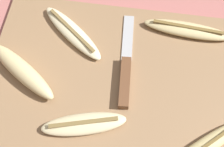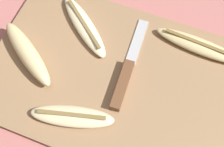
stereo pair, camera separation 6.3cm
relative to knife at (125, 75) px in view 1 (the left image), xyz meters
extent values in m
plane|color=#B76B66|center=(-0.03, 0.00, -0.02)|extent=(4.00, 4.00, 0.00)
cube|color=#997551|center=(-0.03, 0.00, -0.01)|extent=(0.51, 0.35, 0.01)
cube|color=brown|center=(0.00, -0.02, 0.00)|extent=(0.03, 0.11, 0.02)
cube|color=#B7BABF|center=(-0.01, 0.09, -0.01)|extent=(0.03, 0.11, 0.00)
ellipsoid|color=beige|center=(-0.20, -0.03, 0.01)|extent=(0.17, 0.13, 0.03)
ellipsoid|color=beige|center=(-0.06, -0.11, 0.00)|extent=(0.17, 0.08, 0.02)
cube|color=olive|center=(-0.06, -0.11, 0.01)|extent=(0.13, 0.04, 0.00)
ellipsoid|color=beige|center=(0.12, 0.12, 0.00)|extent=(0.19, 0.05, 0.02)
cube|color=brown|center=(0.12, 0.12, 0.01)|extent=(0.15, 0.02, 0.00)
ellipsoid|color=beige|center=(-0.13, 0.08, 0.00)|extent=(0.16, 0.14, 0.02)
cube|color=olive|center=(-0.13, 0.08, 0.01)|extent=(0.11, 0.10, 0.00)
camera|label=1|loc=(0.01, -0.27, 0.57)|focal=50.00mm
camera|label=2|loc=(0.07, -0.26, 0.57)|focal=50.00mm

